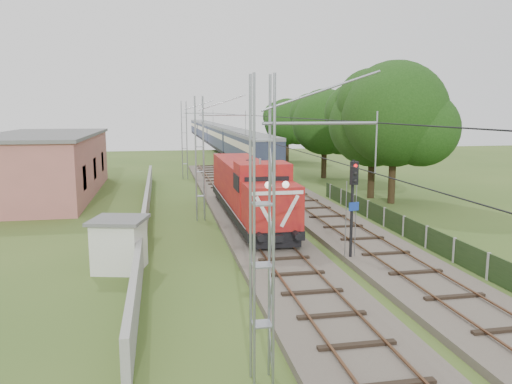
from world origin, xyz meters
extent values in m
plane|color=#39541F|center=(0.00, 0.00, 0.00)|extent=(140.00, 140.00, 0.00)
cube|color=#6B6054|center=(0.00, 7.00, 0.15)|extent=(4.20, 70.00, 0.30)
cube|color=black|center=(0.00, 7.00, 0.35)|extent=(2.40, 70.00, 0.10)
cube|color=brown|center=(-0.85, 7.00, 0.42)|extent=(0.08, 70.00, 0.05)
cube|color=brown|center=(0.85, 7.00, 0.42)|extent=(0.08, 70.00, 0.05)
cube|color=#6B6054|center=(5.00, 20.00, 0.15)|extent=(4.20, 80.00, 0.30)
cube|color=black|center=(5.00, 20.00, 0.35)|extent=(2.40, 80.00, 0.10)
cube|color=brown|center=(4.15, 20.00, 0.42)|extent=(0.08, 80.00, 0.05)
cube|color=brown|center=(5.85, 20.00, 0.42)|extent=(0.08, 80.00, 0.05)
cylinder|color=gray|center=(-1.50, -8.00, 6.80)|extent=(3.00, 0.08, 0.08)
cylinder|color=gray|center=(-1.50, 12.00, 6.80)|extent=(3.00, 0.08, 0.08)
cylinder|color=gray|center=(-1.50, 32.00, 6.80)|extent=(3.00, 0.08, 0.08)
cylinder|color=black|center=(0.00, 12.00, 5.50)|extent=(0.03, 70.00, 0.03)
cylinder|color=black|center=(0.00, 12.00, 6.80)|extent=(0.03, 70.00, 0.03)
cube|color=#9E9E99|center=(-6.50, 12.00, 0.75)|extent=(0.25, 40.00, 1.50)
cube|color=#B66762|center=(-15.00, 24.00, 2.50)|extent=(8.00, 20.00, 5.00)
cube|color=#606060|center=(-15.00, 24.00, 5.10)|extent=(8.40, 20.40, 0.25)
cube|color=black|center=(-11.05, 18.00, 2.20)|extent=(0.10, 1.60, 1.80)
cube|color=black|center=(-11.05, 24.00, 2.20)|extent=(0.10, 1.60, 1.80)
cube|color=black|center=(-11.05, 30.00, 2.20)|extent=(0.10, 1.60, 1.80)
cube|color=black|center=(8.00, 3.00, 0.60)|extent=(0.05, 32.00, 1.15)
cube|color=#9E9E99|center=(8.00, 18.00, 0.60)|extent=(0.12, 0.12, 1.20)
cube|color=black|center=(0.00, 11.15, 0.98)|extent=(2.88, 16.30, 0.48)
cube|color=black|center=(0.00, 5.88, 0.69)|extent=(2.11, 3.45, 0.48)
cube|color=black|center=(0.00, 16.43, 0.69)|extent=(2.11, 3.45, 0.48)
cube|color=black|center=(0.00, 3.10, 0.59)|extent=(2.49, 0.24, 0.34)
cube|color=#AD2313|center=(0.00, 4.20, 2.32)|extent=(2.78, 2.40, 2.20)
sphere|color=white|center=(-0.43, 3.05, 3.57)|extent=(0.35, 0.35, 0.35)
sphere|color=white|center=(0.43, 3.05, 3.57)|extent=(0.35, 0.35, 0.35)
cube|color=silver|center=(-0.62, 2.99, 2.27)|extent=(0.96, 0.06, 1.60)
cube|color=silver|center=(0.62, 2.99, 2.27)|extent=(0.96, 0.06, 1.60)
cube|color=silver|center=(0.00, 2.99, 3.18)|extent=(2.59, 0.06, 0.17)
cube|color=#AD2313|center=(0.00, 6.55, 2.75)|extent=(2.88, 2.30, 3.07)
cube|color=black|center=(0.00, 5.38, 3.23)|extent=(2.40, 0.06, 0.86)
cube|color=#AD2313|center=(0.00, 13.50, 2.46)|extent=(2.68, 11.60, 2.49)
cylinder|color=black|center=(0.00, 10.58, 3.85)|extent=(0.42, 0.42, 0.38)
cylinder|color=gray|center=(-0.29, 5.79, 4.43)|extent=(0.12, 0.12, 0.34)
cylinder|color=gray|center=(0.29, 5.79, 4.43)|extent=(0.12, 0.12, 0.34)
cube|color=black|center=(5.00, 38.98, 0.93)|extent=(3.09, 23.40, 0.53)
cube|color=#2C394A|center=(5.00, 38.98, 2.63)|extent=(3.19, 23.40, 2.87)
cube|color=beige|center=(5.00, 38.98, 3.16)|extent=(3.23, 22.47, 0.80)
cube|color=slate|center=(5.00, 38.98, 4.23)|extent=(3.24, 23.40, 0.37)
cube|color=black|center=(5.00, 63.44, 0.93)|extent=(3.09, 23.40, 0.53)
cube|color=#2C394A|center=(5.00, 63.44, 2.63)|extent=(3.19, 23.40, 2.87)
cube|color=beige|center=(5.00, 63.44, 3.16)|extent=(3.23, 22.47, 0.80)
cube|color=slate|center=(5.00, 63.44, 4.23)|extent=(3.24, 23.40, 0.37)
cube|color=black|center=(5.00, 87.91, 0.93)|extent=(3.09, 23.40, 0.53)
cube|color=#2C394A|center=(5.00, 87.91, 2.63)|extent=(3.19, 23.40, 2.87)
cube|color=beige|center=(5.00, 87.91, 3.16)|extent=(3.23, 22.47, 0.80)
cube|color=slate|center=(5.00, 87.91, 4.23)|extent=(3.24, 23.40, 0.37)
cube|color=black|center=(5.00, 112.38, 0.93)|extent=(3.09, 23.40, 0.53)
cube|color=#2C394A|center=(5.00, 112.38, 2.63)|extent=(3.19, 23.40, 2.87)
cube|color=beige|center=(5.00, 112.38, 3.16)|extent=(3.23, 22.47, 0.80)
cube|color=slate|center=(5.00, 112.38, 4.23)|extent=(3.24, 23.40, 0.37)
cylinder|color=black|center=(3.17, 1.38, 2.44)|extent=(0.14, 0.14, 4.87)
cube|color=black|center=(3.17, 1.23, 4.29)|extent=(0.39, 0.30, 1.07)
sphere|color=red|center=(3.17, 1.11, 4.63)|extent=(0.18, 0.18, 0.18)
sphere|color=black|center=(3.17, 1.11, 4.29)|extent=(0.18, 0.18, 0.18)
sphere|color=black|center=(3.17, 1.11, 3.95)|extent=(0.18, 0.18, 0.18)
cube|color=navy|center=(3.22, 1.26, 2.73)|extent=(0.53, 0.20, 0.39)
cube|color=silver|center=(-7.40, 2.35, 1.10)|extent=(2.43, 2.43, 2.20)
cube|color=#606060|center=(-7.40, 2.35, 2.30)|extent=(2.79, 2.79, 0.15)
cylinder|color=#352815|center=(11.35, 17.71, 2.18)|extent=(0.56, 0.56, 4.37)
sphere|color=#15330E|center=(11.35, 17.71, 6.16)|extent=(7.15, 7.15, 7.15)
sphere|color=#15330E|center=(12.78, 16.64, 5.16)|extent=(5.01, 5.01, 5.01)
sphere|color=#15330E|center=(10.10, 18.97, 6.95)|extent=(4.65, 4.65, 4.65)
cylinder|color=#352815|center=(11.96, 15.25, 2.43)|extent=(0.54, 0.54, 4.85)
sphere|color=#15330E|center=(11.96, 15.25, 6.84)|extent=(7.94, 7.94, 7.94)
sphere|color=#15330E|center=(13.55, 14.05, 5.73)|extent=(5.56, 5.56, 5.56)
sphere|color=#15330E|center=(10.57, 16.64, 7.72)|extent=(5.16, 5.16, 5.16)
cylinder|color=#352815|center=(11.47, 30.08, 2.09)|extent=(0.56, 0.56, 4.18)
sphere|color=#15330E|center=(11.47, 30.08, 5.89)|extent=(6.84, 6.84, 6.84)
sphere|color=#15330E|center=(12.84, 29.05, 4.94)|extent=(4.79, 4.79, 4.79)
sphere|color=#15330E|center=(10.27, 31.28, 6.65)|extent=(4.45, 4.45, 4.45)
cylinder|color=#352815|center=(11.96, 47.70, 1.96)|extent=(0.55, 0.55, 3.91)
sphere|color=#15330E|center=(11.96, 47.70, 5.51)|extent=(6.40, 6.40, 6.40)
sphere|color=#15330E|center=(13.24, 46.74, 4.62)|extent=(4.48, 4.48, 4.48)
sphere|color=#15330E|center=(10.84, 48.82, 6.22)|extent=(4.16, 4.16, 4.16)
camera|label=1|loc=(-5.47, -20.04, 7.13)|focal=35.00mm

